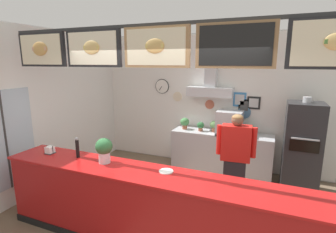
{
  "coord_description": "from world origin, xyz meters",
  "views": [
    {
      "loc": [
        1.32,
        -2.97,
        2.36
      ],
      "look_at": [
        -0.25,
        0.83,
        1.48
      ],
      "focal_mm": 27.48,
      "sensor_mm": 36.0,
      "label": 1
    }
  ],
  "objects_px": {
    "potted_oregano": "(249,130)",
    "condiment_plate": "(166,171)",
    "espresso_machine": "(229,123)",
    "potted_rosemary": "(185,123)",
    "potted_thyme": "(214,125)",
    "pepper_grinder": "(77,148)",
    "pizza_oven": "(302,148)",
    "potted_sage": "(201,126)",
    "basil_vase": "(104,150)",
    "napkin_holder": "(50,150)",
    "shop_worker": "(235,160)"
  },
  "relations": [
    {
      "from": "pepper_grinder",
      "to": "condiment_plate",
      "type": "bearing_deg",
      "value": 1.21
    },
    {
      "from": "potted_sage",
      "to": "espresso_machine",
      "type": "bearing_deg",
      "value": 0.17
    },
    {
      "from": "espresso_machine",
      "to": "basil_vase",
      "type": "height_order",
      "value": "espresso_machine"
    },
    {
      "from": "espresso_machine",
      "to": "condiment_plate",
      "type": "distance_m",
      "value": 2.5
    },
    {
      "from": "potted_thyme",
      "to": "shop_worker",
      "type": "bearing_deg",
      "value": -64.14
    },
    {
      "from": "shop_worker",
      "to": "pepper_grinder",
      "type": "bearing_deg",
      "value": 25.99
    },
    {
      "from": "shop_worker",
      "to": "basil_vase",
      "type": "height_order",
      "value": "shop_worker"
    },
    {
      "from": "potted_thyme",
      "to": "pepper_grinder",
      "type": "height_order",
      "value": "pepper_grinder"
    },
    {
      "from": "potted_rosemary",
      "to": "pepper_grinder",
      "type": "bearing_deg",
      "value": -106.71
    },
    {
      "from": "potted_rosemary",
      "to": "espresso_machine",
      "type": "bearing_deg",
      "value": -1.55
    },
    {
      "from": "condiment_plate",
      "to": "shop_worker",
      "type": "bearing_deg",
      "value": 60.04
    },
    {
      "from": "pizza_oven",
      "to": "pepper_grinder",
      "type": "distance_m",
      "value": 3.83
    },
    {
      "from": "potted_sage",
      "to": "condiment_plate",
      "type": "xyz_separation_m",
      "value": [
        0.24,
        -2.47,
        0.02
      ]
    },
    {
      "from": "basil_vase",
      "to": "condiment_plate",
      "type": "relative_size",
      "value": 1.91
    },
    {
      "from": "pizza_oven",
      "to": "potted_oregano",
      "type": "height_order",
      "value": "pizza_oven"
    },
    {
      "from": "espresso_machine",
      "to": "napkin_holder",
      "type": "bearing_deg",
      "value": -131.43
    },
    {
      "from": "potted_sage",
      "to": "potted_thyme",
      "type": "height_order",
      "value": "potted_thyme"
    },
    {
      "from": "shop_worker",
      "to": "potted_sage",
      "type": "bearing_deg",
      "value": -58.89
    },
    {
      "from": "pizza_oven",
      "to": "napkin_holder",
      "type": "relative_size",
      "value": 13.61
    },
    {
      "from": "napkin_holder",
      "to": "condiment_plate",
      "type": "bearing_deg",
      "value": 1.94
    },
    {
      "from": "basil_vase",
      "to": "pepper_grinder",
      "type": "bearing_deg",
      "value": 177.8
    },
    {
      "from": "espresso_machine",
      "to": "potted_oregano",
      "type": "height_order",
      "value": "espresso_machine"
    },
    {
      "from": "shop_worker",
      "to": "potted_sage",
      "type": "distance_m",
      "value": 1.59
    },
    {
      "from": "pizza_oven",
      "to": "shop_worker",
      "type": "distance_m",
      "value": 1.47
    },
    {
      "from": "potted_oregano",
      "to": "pepper_grinder",
      "type": "distance_m",
      "value": 3.33
    },
    {
      "from": "potted_sage",
      "to": "condiment_plate",
      "type": "distance_m",
      "value": 2.48
    },
    {
      "from": "potted_rosemary",
      "to": "pizza_oven",
      "type": "bearing_deg",
      "value": -6.4
    },
    {
      "from": "pizza_oven",
      "to": "potted_rosemary",
      "type": "xyz_separation_m",
      "value": [
        -2.32,
        0.26,
        0.2
      ]
    },
    {
      "from": "potted_rosemary",
      "to": "potted_oregano",
      "type": "bearing_deg",
      "value": 0.96
    },
    {
      "from": "potted_rosemary",
      "to": "potted_sage",
      "type": "relative_size",
      "value": 1.27
    },
    {
      "from": "pizza_oven",
      "to": "espresso_machine",
      "type": "height_order",
      "value": "pizza_oven"
    },
    {
      "from": "potted_oregano",
      "to": "napkin_holder",
      "type": "xyz_separation_m",
      "value": [
        -2.63,
        -2.58,
        0.05
      ]
    },
    {
      "from": "potted_rosemary",
      "to": "basil_vase",
      "type": "relative_size",
      "value": 0.73
    },
    {
      "from": "pizza_oven",
      "to": "potted_sage",
      "type": "xyz_separation_m",
      "value": [
        -1.95,
        0.23,
        0.17
      ]
    },
    {
      "from": "espresso_machine",
      "to": "pepper_grinder",
      "type": "bearing_deg",
      "value": -124.79
    },
    {
      "from": "potted_oregano",
      "to": "condiment_plate",
      "type": "distance_m",
      "value": 2.63
    },
    {
      "from": "condiment_plate",
      "to": "potted_thyme",
      "type": "bearing_deg",
      "value": 89.01
    },
    {
      "from": "potted_oregano",
      "to": "potted_rosemary",
      "type": "bearing_deg",
      "value": -179.04
    },
    {
      "from": "potted_thyme",
      "to": "napkin_holder",
      "type": "xyz_separation_m",
      "value": [
        -1.91,
        -2.57,
        0.03
      ]
    },
    {
      "from": "basil_vase",
      "to": "napkin_holder",
      "type": "height_order",
      "value": "basil_vase"
    },
    {
      "from": "potted_rosemary",
      "to": "potted_sage",
      "type": "height_order",
      "value": "potted_rosemary"
    },
    {
      "from": "napkin_holder",
      "to": "condiment_plate",
      "type": "relative_size",
      "value": 0.71
    },
    {
      "from": "potted_oregano",
      "to": "basil_vase",
      "type": "bearing_deg",
      "value": -122.88
    },
    {
      "from": "shop_worker",
      "to": "basil_vase",
      "type": "xyz_separation_m",
      "value": [
        -1.57,
        -1.23,
        0.36
      ]
    },
    {
      "from": "espresso_machine",
      "to": "basil_vase",
      "type": "xyz_separation_m",
      "value": [
        -1.26,
        -2.52,
        0.07
      ]
    },
    {
      "from": "espresso_machine",
      "to": "potted_rosemary",
      "type": "distance_m",
      "value": 0.98
    },
    {
      "from": "condiment_plate",
      "to": "potted_sage",
      "type": "bearing_deg",
      "value": 95.51
    },
    {
      "from": "potted_thyme",
      "to": "potted_rosemary",
      "type": "bearing_deg",
      "value": -178.71
    },
    {
      "from": "basil_vase",
      "to": "napkin_holder",
      "type": "relative_size",
      "value": 2.67
    },
    {
      "from": "pepper_grinder",
      "to": "condiment_plate",
      "type": "relative_size",
      "value": 1.63
    }
  ]
}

